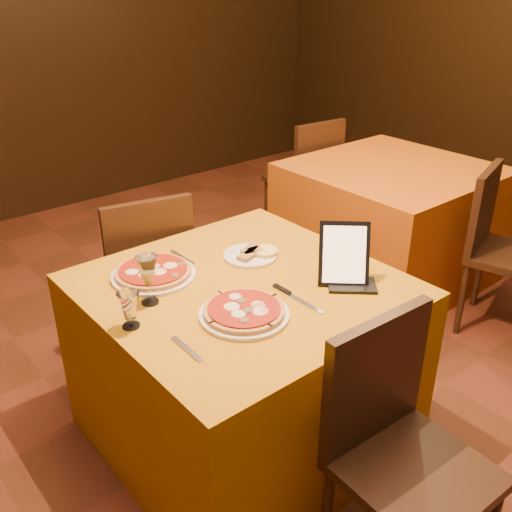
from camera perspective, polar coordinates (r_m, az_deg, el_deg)
floor at (r=2.55m, az=8.44°, el=-19.46°), size 6.00×7.00×0.01m
main_table at (r=2.39m, az=-1.25°, el=-10.66°), size 1.10×1.10×0.75m
side_table at (r=3.76m, az=13.07°, el=3.24°), size 1.10×1.10×0.75m
chair_main_near at (r=1.91m, az=15.63°, el=-20.10°), size 0.50×0.50×0.91m
chair_main_far at (r=2.93m, az=-11.28°, el=-1.75°), size 0.52×0.52×0.91m
chair_side_near at (r=3.35m, az=24.26°, el=0.02°), size 0.56×0.56×0.91m
chair_side_far at (r=4.23m, az=4.53°, el=7.65°), size 0.46×0.46×0.91m
pizza_near at (r=1.97m, az=-1.20°, el=-5.66°), size 0.32×0.32×0.03m
pizza_far at (r=2.26m, az=-10.22°, el=-1.71°), size 0.33×0.33×0.03m
cutlet_dish at (r=2.37m, az=-0.59°, el=0.16°), size 0.22×0.22×0.03m
wine_glass at (r=2.05m, az=-10.73°, el=-2.32°), size 0.10×0.10×0.19m
water_glass at (r=1.94m, az=-12.54°, el=-5.31°), size 0.09×0.09×0.13m
tablet at (r=2.16m, az=8.80°, el=0.24°), size 0.21×0.20×0.23m
knife at (r=2.08m, az=4.22°, el=-4.38°), size 0.02×0.25×0.01m
fork_near at (r=1.83m, az=-6.94°, el=-9.19°), size 0.02×0.16×0.01m
fork_far at (r=2.39m, az=-7.41°, el=-0.15°), size 0.02×0.16×0.01m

